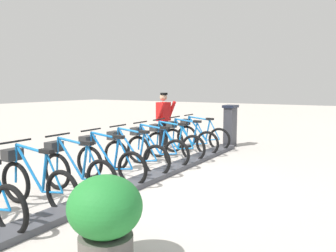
# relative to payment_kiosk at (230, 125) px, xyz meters

# --- Properties ---
(ground_plane) EXTENTS (60.00, 60.00, 0.00)m
(ground_plane) POSITION_rel_payment_kiosk_xyz_m (-0.05, 4.41, -0.67)
(ground_plane) COLOR #BEB5AA
(dock_rail_base) EXTENTS (0.44, 8.21, 0.10)m
(dock_rail_base) POSITION_rel_payment_kiosk_xyz_m (-0.05, 4.41, -0.62)
(dock_rail_base) COLOR #47474C
(dock_rail_base) RESTS_ON ground
(payment_kiosk) EXTENTS (0.36, 0.52, 1.28)m
(payment_kiosk) POSITION_rel_payment_kiosk_xyz_m (0.00, 0.00, 0.00)
(payment_kiosk) COLOR #38383D
(payment_kiosk) RESTS_ON ground
(bike_docked_0) EXTENTS (1.72, 0.54, 1.02)m
(bike_docked_0) POSITION_rel_payment_kiosk_xyz_m (0.57, 0.91, -0.24)
(bike_docked_0) COLOR black
(bike_docked_0) RESTS_ON ground
(bike_docked_1) EXTENTS (1.72, 0.54, 1.02)m
(bike_docked_1) POSITION_rel_payment_kiosk_xyz_m (0.57, 1.73, -0.24)
(bike_docked_1) COLOR black
(bike_docked_1) RESTS_ON ground
(bike_docked_2) EXTENTS (1.72, 0.54, 1.02)m
(bike_docked_2) POSITION_rel_payment_kiosk_xyz_m (0.57, 2.56, -0.24)
(bike_docked_2) COLOR black
(bike_docked_2) RESTS_ON ground
(bike_docked_3) EXTENTS (1.72, 0.54, 1.02)m
(bike_docked_3) POSITION_rel_payment_kiosk_xyz_m (0.57, 3.38, -0.24)
(bike_docked_3) COLOR black
(bike_docked_3) RESTS_ON ground
(bike_docked_4) EXTENTS (1.72, 0.54, 1.02)m
(bike_docked_4) POSITION_rel_payment_kiosk_xyz_m (0.57, 4.20, -0.24)
(bike_docked_4) COLOR black
(bike_docked_4) RESTS_ON ground
(bike_docked_5) EXTENTS (1.72, 0.54, 1.02)m
(bike_docked_5) POSITION_rel_payment_kiosk_xyz_m (0.57, 5.03, -0.24)
(bike_docked_5) COLOR black
(bike_docked_5) RESTS_ON ground
(bike_docked_6) EXTENTS (1.72, 0.54, 1.02)m
(bike_docked_6) POSITION_rel_payment_kiosk_xyz_m (0.57, 5.85, -0.24)
(bike_docked_6) COLOR black
(bike_docked_6) RESTS_ON ground
(bike_docked_7) EXTENTS (1.72, 0.54, 1.02)m
(bike_docked_7) POSITION_rel_payment_kiosk_xyz_m (0.57, 6.67, -0.24)
(bike_docked_7) COLOR black
(bike_docked_7) RESTS_ON ground
(worker_near_rack) EXTENTS (0.51, 0.66, 1.66)m
(worker_near_rack) POSITION_rel_payment_kiosk_xyz_m (1.61, 1.30, 0.24)
(worker_near_rack) COLOR white
(worker_near_rack) RESTS_ON ground
(planter_bush) EXTENTS (0.76, 0.76, 0.97)m
(planter_bush) POSITION_rel_payment_kiosk_xyz_m (-1.53, 7.43, -0.12)
(planter_bush) COLOR #59544C
(planter_bush) RESTS_ON ground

